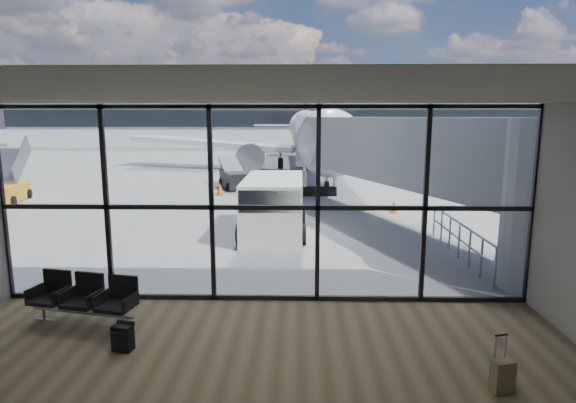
{
  "coord_description": "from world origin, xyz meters",
  "views": [
    {
      "loc": [
        0.77,
        -10.65,
        4.23
      ],
      "look_at": [
        0.46,
        3.0,
        1.81
      ],
      "focal_mm": 30.0,
      "sensor_mm": 36.0,
      "label": 1
    }
  ],
  "objects_px": {
    "seating_row": "(86,296)",
    "airliner": "(313,134)",
    "service_van": "(273,206)",
    "mobile_stairs": "(2,190)",
    "suitcase": "(503,376)",
    "backpack": "(123,338)",
    "belt_loader": "(235,178)"
  },
  "relations": [
    {
      "from": "seating_row",
      "to": "airliner",
      "type": "bearing_deg",
      "value": 92.13
    },
    {
      "from": "service_van",
      "to": "mobile_stairs",
      "type": "height_order",
      "value": "mobile_stairs"
    },
    {
      "from": "suitcase",
      "to": "service_van",
      "type": "distance_m",
      "value": 10.9
    },
    {
      "from": "seating_row",
      "to": "suitcase",
      "type": "distance_m",
      "value": 7.95
    },
    {
      "from": "airliner",
      "to": "seating_row",
      "type": "bearing_deg",
      "value": -101.9
    },
    {
      "from": "backpack",
      "to": "belt_loader",
      "type": "relative_size",
      "value": 0.13
    },
    {
      "from": "seating_row",
      "to": "backpack",
      "type": "height_order",
      "value": "seating_row"
    },
    {
      "from": "service_van",
      "to": "seating_row",
      "type": "bearing_deg",
      "value": -114.4
    },
    {
      "from": "belt_loader",
      "to": "mobile_stairs",
      "type": "relative_size",
      "value": 1.02
    },
    {
      "from": "seating_row",
      "to": "service_van",
      "type": "bearing_deg",
      "value": 77.65
    },
    {
      "from": "seating_row",
      "to": "suitcase",
      "type": "bearing_deg",
      "value": -5.66
    },
    {
      "from": "mobile_stairs",
      "to": "suitcase",
      "type": "bearing_deg",
      "value": -53.71
    },
    {
      "from": "backpack",
      "to": "belt_loader",
      "type": "xyz_separation_m",
      "value": [
        -0.61,
        20.24,
        0.33
      ]
    },
    {
      "from": "belt_loader",
      "to": "mobile_stairs",
      "type": "height_order",
      "value": "mobile_stairs"
    },
    {
      "from": "belt_loader",
      "to": "airliner",
      "type": "bearing_deg",
      "value": 47.2
    },
    {
      "from": "suitcase",
      "to": "airliner",
      "type": "height_order",
      "value": "airliner"
    },
    {
      "from": "suitcase",
      "to": "belt_loader",
      "type": "relative_size",
      "value": 0.23
    },
    {
      "from": "service_van",
      "to": "mobile_stairs",
      "type": "relative_size",
      "value": 1.21
    },
    {
      "from": "backpack",
      "to": "airliner",
      "type": "relative_size",
      "value": 0.01
    },
    {
      "from": "seating_row",
      "to": "mobile_stairs",
      "type": "xyz_separation_m",
      "value": [
        -10.39,
        13.99,
        0.05
      ]
    },
    {
      "from": "airliner",
      "to": "mobile_stairs",
      "type": "relative_size",
      "value": 9.13
    },
    {
      "from": "mobile_stairs",
      "to": "belt_loader",
      "type": "bearing_deg",
      "value": 13.33
    },
    {
      "from": "seating_row",
      "to": "suitcase",
      "type": "relative_size",
      "value": 2.52
    },
    {
      "from": "backpack",
      "to": "suitcase",
      "type": "distance_m",
      "value": 6.48
    },
    {
      "from": "belt_loader",
      "to": "backpack",
      "type": "bearing_deg",
      "value": -108.95
    },
    {
      "from": "mobile_stairs",
      "to": "airliner",
      "type": "bearing_deg",
      "value": 35.91
    },
    {
      "from": "seating_row",
      "to": "mobile_stairs",
      "type": "bearing_deg",
      "value": 138.79
    },
    {
      "from": "backpack",
      "to": "mobile_stairs",
      "type": "distance_m",
      "value": 19.13
    },
    {
      "from": "seating_row",
      "to": "backpack",
      "type": "distance_m",
      "value": 1.75
    },
    {
      "from": "backpack",
      "to": "mobile_stairs",
      "type": "height_order",
      "value": "mobile_stairs"
    },
    {
      "from": "belt_loader",
      "to": "suitcase",
      "type": "bearing_deg",
      "value": -92.66
    },
    {
      "from": "airliner",
      "to": "belt_loader",
      "type": "xyz_separation_m",
      "value": [
        -4.94,
        -12.14,
        -2.21
      ]
    }
  ]
}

